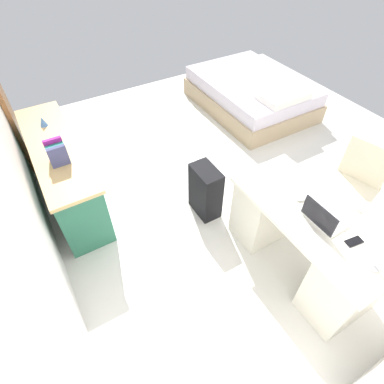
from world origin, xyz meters
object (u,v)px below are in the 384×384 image
(office_chair, at_px, (349,191))
(credenza, at_px, (64,172))
(computer_mouse, at_px, (301,198))
(figurine_small, at_px, (43,121))
(cell_phone_near_laptop, at_px, (354,242))
(suitcase_black, at_px, (205,191))
(desk, at_px, (303,240))
(desk_lamp, at_px, (384,240))
(laptop, at_px, (322,218))
(bed, at_px, (251,94))

(office_chair, bearing_deg, credenza, 53.24)
(office_chair, height_order, computer_mouse, office_chair)
(office_chair, relative_size, credenza, 0.52)
(credenza, height_order, figurine_small, figurine_small)
(cell_phone_near_laptop, relative_size, figurine_small, 1.24)
(suitcase_black, relative_size, cell_phone_near_laptop, 4.46)
(desk, xyz_separation_m, credenza, (2.03, 1.62, -0.01))
(office_chair, height_order, desk_lamp, desk_lamp)
(credenza, bearing_deg, computer_mouse, -138.32)
(desk_lamp, bearing_deg, computer_mouse, -2.06)
(office_chair, xyz_separation_m, laptop, (-0.28, 0.85, 0.38))
(desk_lamp, height_order, figurine_small, desk_lamp)
(office_chair, relative_size, suitcase_black, 1.55)
(laptop, distance_m, computer_mouse, 0.27)
(credenza, relative_size, figurine_small, 16.36)
(suitcase_black, height_order, laptop, laptop)
(credenza, height_order, computer_mouse, computer_mouse)
(suitcase_black, bearing_deg, computer_mouse, -154.90)
(credenza, xyz_separation_m, figurine_small, (0.41, 0.00, 0.43))
(desk, height_order, bed, desk)
(bed, distance_m, desk_lamp, 3.49)
(bed, height_order, laptop, laptop)
(suitcase_black, xyz_separation_m, figurine_small, (1.40, 1.24, 0.50))
(laptop, height_order, computer_mouse, laptop)
(computer_mouse, distance_m, desk_lamp, 0.73)
(desk, distance_m, figurine_small, 2.95)
(credenza, bearing_deg, suitcase_black, -128.62)
(credenza, distance_m, desk_lamp, 3.07)
(cell_phone_near_laptop, bearing_deg, suitcase_black, 25.94)
(laptop, height_order, cell_phone_near_laptop, laptop)
(office_chair, xyz_separation_m, bed, (2.37, -0.62, -0.18))
(laptop, xyz_separation_m, computer_mouse, (0.26, -0.04, -0.03))
(desk, height_order, suitcase_black, desk)
(credenza, bearing_deg, desk_lamp, -147.48)
(computer_mouse, bearing_deg, figurine_small, 35.95)
(laptop, bearing_deg, cell_phone_near_laptop, -165.86)
(computer_mouse, relative_size, cell_phone_near_laptop, 0.74)
(suitcase_black, relative_size, laptop, 1.95)
(desk, xyz_separation_m, laptop, (-0.08, 0.01, 0.41))
(desk, bearing_deg, figurine_small, 33.59)
(suitcase_black, xyz_separation_m, computer_mouse, (-0.86, -0.41, 0.46))
(cell_phone_near_laptop, bearing_deg, laptop, 22.70)
(computer_mouse, bearing_deg, laptop, 170.98)
(office_chair, xyz_separation_m, desk_lamp, (-0.71, 0.83, 0.58))
(computer_mouse, height_order, desk_lamp, desk_lamp)
(desk, xyz_separation_m, figurine_small, (2.44, 1.62, 0.42))
(bed, distance_m, laptop, 3.08)
(credenza, relative_size, bed, 0.94)
(desk_lamp, bearing_deg, office_chair, -49.50)
(credenza, bearing_deg, desk, -141.44)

